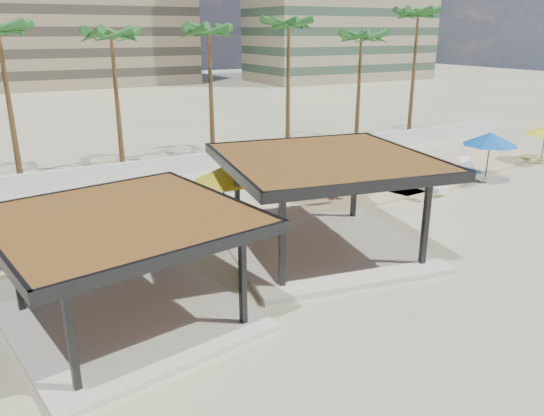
{
  "coord_description": "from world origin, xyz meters",
  "views": [
    {
      "loc": [
        -10.63,
        -14.37,
        8.47
      ],
      "look_at": [
        -0.4,
        4.04,
        1.4
      ],
      "focal_mm": 35.0,
      "sensor_mm": 36.0,
      "label": 1
    }
  ],
  "objects_px": {
    "pavilion_central": "(324,195)",
    "pavilion_west": "(125,259)",
    "lounger_b": "(428,186)",
    "lounger_c": "(421,183)",
    "lounger_a": "(76,231)",
    "lounger_d": "(470,171)",
    "umbrella_c": "(343,157)"
  },
  "relations": [
    {
      "from": "umbrella_c",
      "to": "lounger_c",
      "type": "distance_m",
      "value": 5.66
    },
    {
      "from": "lounger_c",
      "to": "lounger_d",
      "type": "height_order",
      "value": "lounger_d"
    },
    {
      "from": "pavilion_central",
      "to": "lounger_a",
      "type": "height_order",
      "value": "pavilion_central"
    },
    {
      "from": "pavilion_central",
      "to": "lounger_d",
      "type": "xyz_separation_m",
      "value": [
        14.12,
        4.95,
        -1.95
      ]
    },
    {
      "from": "lounger_b",
      "to": "lounger_c",
      "type": "xyz_separation_m",
      "value": [
        0.17,
        0.75,
        -0.03
      ]
    },
    {
      "from": "pavilion_west",
      "to": "umbrella_c",
      "type": "xyz_separation_m",
      "value": [
        12.77,
        6.61,
        0.28
      ]
    },
    {
      "from": "pavilion_west",
      "to": "pavilion_central",
      "type": "bearing_deg",
      "value": 2.32
    },
    {
      "from": "lounger_a",
      "to": "lounger_d",
      "type": "distance_m",
      "value": 22.67
    },
    {
      "from": "umbrella_c",
      "to": "lounger_d",
      "type": "bearing_deg",
      "value": 0.44
    },
    {
      "from": "lounger_b",
      "to": "pavilion_west",
      "type": "bearing_deg",
      "value": 105.93
    },
    {
      "from": "pavilion_west",
      "to": "lounger_c",
      "type": "relative_size",
      "value": 4.11
    },
    {
      "from": "pavilion_central",
      "to": "pavilion_west",
      "type": "height_order",
      "value": "pavilion_central"
    },
    {
      "from": "pavilion_west",
      "to": "umbrella_c",
      "type": "bearing_deg",
      "value": 17.85
    },
    {
      "from": "pavilion_central",
      "to": "pavilion_west",
      "type": "xyz_separation_m",
      "value": [
        -8.29,
        -1.74,
        -0.26
      ]
    },
    {
      "from": "lounger_a",
      "to": "lounger_d",
      "type": "height_order",
      "value": "lounger_d"
    },
    {
      "from": "lounger_b",
      "to": "lounger_c",
      "type": "bearing_deg",
      "value": -13.97
    },
    {
      "from": "pavilion_west",
      "to": "lounger_b",
      "type": "xyz_separation_m",
      "value": [
        17.89,
        5.6,
        -1.7
      ]
    },
    {
      "from": "pavilion_west",
      "to": "umbrella_c",
      "type": "relative_size",
      "value": 2.1
    },
    {
      "from": "lounger_c",
      "to": "pavilion_west",
      "type": "bearing_deg",
      "value": 100.73
    },
    {
      "from": "lounger_c",
      "to": "pavilion_central",
      "type": "bearing_deg",
      "value": 106.63
    },
    {
      "from": "lounger_c",
      "to": "lounger_d",
      "type": "relative_size",
      "value": 0.81
    },
    {
      "from": "pavilion_central",
      "to": "lounger_b",
      "type": "relative_size",
      "value": 3.98
    },
    {
      "from": "umbrella_c",
      "to": "lounger_a",
      "type": "distance_m",
      "value": 13.21
    },
    {
      "from": "pavilion_west",
      "to": "lounger_c",
      "type": "distance_m",
      "value": 19.22
    },
    {
      "from": "lounger_c",
      "to": "lounger_d",
      "type": "bearing_deg",
      "value": -94.16
    },
    {
      "from": "pavilion_central",
      "to": "lounger_b",
      "type": "bearing_deg",
      "value": 31.9
    },
    {
      "from": "lounger_a",
      "to": "lounger_c",
      "type": "xyz_separation_m",
      "value": [
        18.29,
        -1.47,
        -0.03
      ]
    },
    {
      "from": "lounger_b",
      "to": "lounger_c",
      "type": "distance_m",
      "value": 0.77
    },
    {
      "from": "lounger_b",
      "to": "lounger_a",
      "type": "bearing_deg",
      "value": 81.59
    },
    {
      "from": "lounger_a",
      "to": "lounger_b",
      "type": "xyz_separation_m",
      "value": [
        18.13,
        -2.21,
        0.01
      ]
    },
    {
      "from": "umbrella_c",
      "to": "pavilion_central",
      "type": "bearing_deg",
      "value": -132.6
    },
    {
      "from": "umbrella_c",
      "to": "lounger_b",
      "type": "relative_size",
      "value": 1.68
    }
  ]
}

